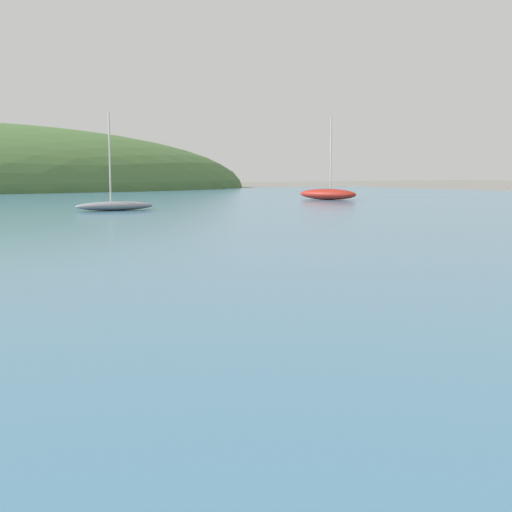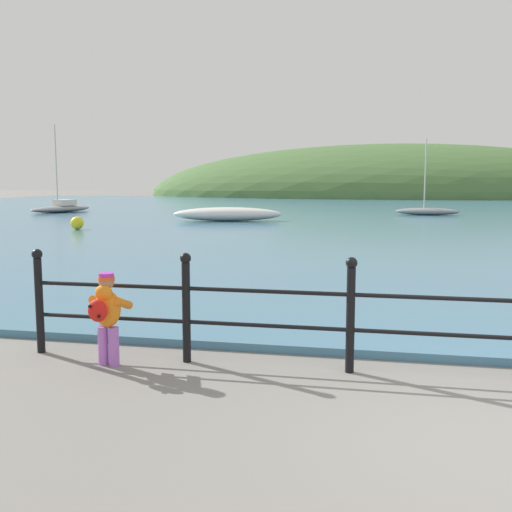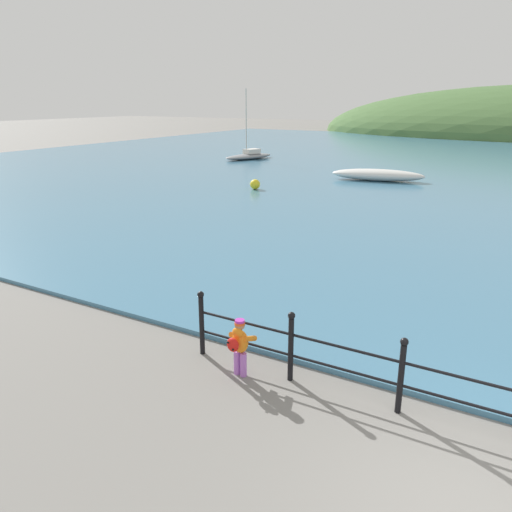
{
  "view_description": "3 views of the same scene",
  "coord_description": "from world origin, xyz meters",
  "px_view_note": "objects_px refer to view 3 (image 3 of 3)",
  "views": [
    {
      "loc": [
        -9.15,
        -0.09,
        1.76
      ],
      "look_at": [
        -5.3,
        6.28,
        0.87
      ],
      "focal_mm": 50.0,
      "sensor_mm": 36.0,
      "label": 1
    },
    {
      "loc": [
        -1.1,
        -4.59,
        1.99
      ],
      "look_at": [
        -2.95,
        4.28,
        0.83
      ],
      "focal_mm": 42.0,
      "sensor_mm": 36.0,
      "label": 2
    },
    {
      "loc": [
        -0.01,
        -5.02,
        4.41
      ],
      "look_at": [
        -5.26,
        4.04,
        1.11
      ],
      "focal_mm": 35.0,
      "sensor_mm": 36.0,
      "label": 3
    }
  ],
  "objects_px": {
    "boat_far_right": "(377,175)",
    "boat_far_left": "(249,156)",
    "child_in_coat": "(239,342)",
    "mooring_buoy": "(255,184)"
  },
  "relations": [
    {
      "from": "boat_far_right",
      "to": "boat_far_left",
      "type": "relative_size",
      "value": 1.03
    },
    {
      "from": "child_in_coat",
      "to": "boat_far_left",
      "type": "relative_size",
      "value": 0.2
    },
    {
      "from": "boat_far_right",
      "to": "boat_far_left",
      "type": "height_order",
      "value": "boat_far_left"
    },
    {
      "from": "boat_far_left",
      "to": "boat_far_right",
      "type": "bearing_deg",
      "value": -24.92
    },
    {
      "from": "child_in_coat",
      "to": "boat_far_right",
      "type": "distance_m",
      "value": 21.33
    },
    {
      "from": "boat_far_right",
      "to": "child_in_coat",
      "type": "bearing_deg",
      "value": -78.96
    },
    {
      "from": "boat_far_right",
      "to": "mooring_buoy",
      "type": "xyz_separation_m",
      "value": [
        -4.44,
        -5.78,
        -0.07
      ]
    },
    {
      "from": "boat_far_left",
      "to": "mooring_buoy",
      "type": "bearing_deg",
      "value": -57.77
    },
    {
      "from": "boat_far_right",
      "to": "boat_far_left",
      "type": "distance_m",
      "value": 12.61
    },
    {
      "from": "child_in_coat",
      "to": "mooring_buoy",
      "type": "height_order",
      "value": "child_in_coat"
    }
  ]
}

